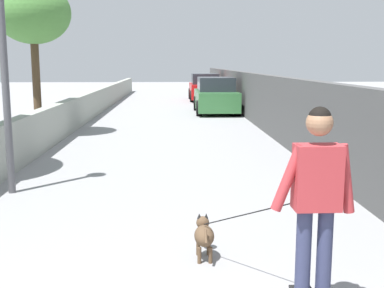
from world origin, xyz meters
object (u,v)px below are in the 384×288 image
at_px(person_skateboarder, 317,192).
at_px(dog, 204,234).
at_px(tree_left_near, 33,14).
at_px(lamp_post, 1,12).
at_px(car_far, 205,88).
at_px(car_near, 216,96).

bearing_deg(person_skateboarder, dog, 33.58).
bearing_deg(tree_left_near, dog, -154.94).
xyz_separation_m(tree_left_near, lamp_post, (-6.32, -1.25, -0.58)).
bearing_deg(dog, car_far, -3.82).
bearing_deg(person_skateboarder, car_far, -1.63).
bearing_deg(car_far, tree_left_near, 156.95).
relative_size(lamp_post, person_skateboarder, 2.50).
xyz_separation_m(tree_left_near, dog, (-9.19, -4.30, -3.25)).
relative_size(lamp_post, car_far, 1.10).
bearing_deg(car_near, person_skateboarder, 177.70).
bearing_deg(car_far, dog, 176.18).
bearing_deg(car_near, lamp_post, 160.51).
relative_size(person_skateboarder, car_far, 0.44).
xyz_separation_m(lamp_post, dog, (-2.87, -3.05, -2.67)).
height_order(tree_left_near, person_skateboarder, tree_left_near).
bearing_deg(car_far, person_skateboarder, 178.37).
distance_m(dog, car_near, 15.88).
relative_size(lamp_post, dog, 2.75).
bearing_deg(lamp_post, dog, -133.32).
bearing_deg(person_skateboarder, lamp_post, 43.19).
xyz_separation_m(tree_left_near, car_far, (13.70, -5.83, -2.81)).
bearing_deg(car_near, dog, 174.47).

